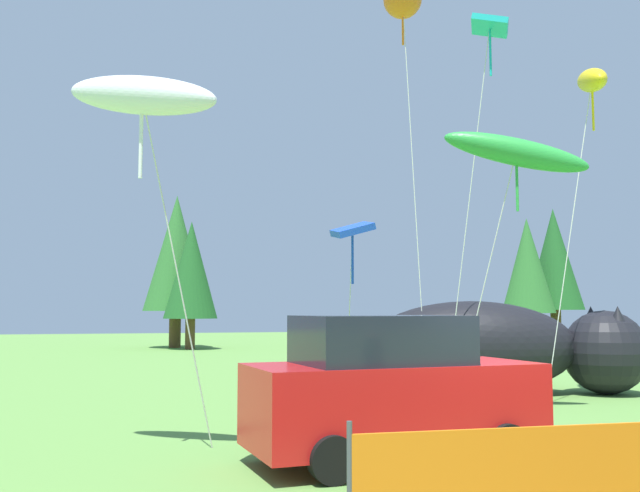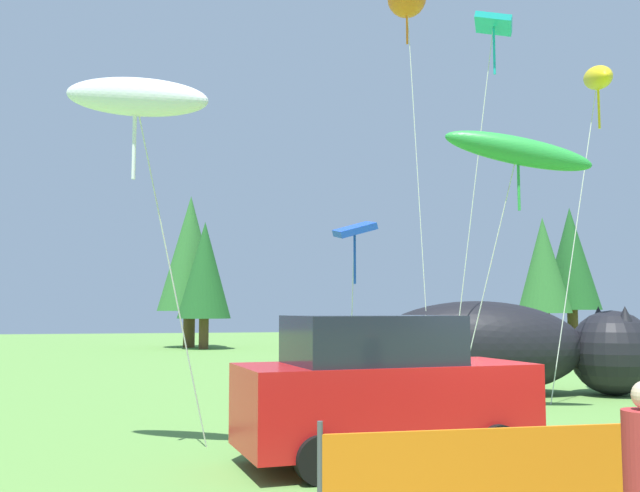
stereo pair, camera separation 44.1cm
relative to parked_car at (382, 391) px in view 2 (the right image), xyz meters
The scene contains 12 objects.
ground_plane 1.95m from the parked_car, 17.92° to the right, with size 120.00×120.00×0.00m, color #609342.
parked_car is the anchor object (origin of this frame).
inflatable_cat 9.29m from the parked_car, 50.82° to the left, with size 7.49×4.11×2.45m.
kite_yellow_hero 11.54m from the parked_car, 34.94° to the left, with size 2.37×2.19×8.62m.
kite_green_fish 7.31m from the parked_car, 39.99° to the left, with size 3.27×1.88×6.34m.
kite_white_ghost 5.88m from the parked_car, 161.27° to the left, with size 2.49×1.91×6.06m.
kite_teal_diamond 11.18m from the parked_car, 49.51° to the left, with size 1.67×1.35×9.61m.
kite_blue_box 7.09m from the parked_car, 76.96° to the left, with size 0.93×1.10×4.40m.
horizon_tree_east 31.07m from the parked_car, 90.32° to the left, with size 3.03×3.03×7.24m.
horizon_tree_west 41.96m from the parked_car, 53.17° to the left, with size 3.88×3.88×9.27m.
horizon_tree_mid 39.53m from the parked_car, 55.47° to the left, with size 3.51×3.51×8.38m.
horizon_tree_northeast 33.21m from the parked_car, 91.52° to the left, with size 3.78×3.78×9.01m.
Camera 2 is at (-4.94, -9.51, 2.22)m, focal length 40.00 mm.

